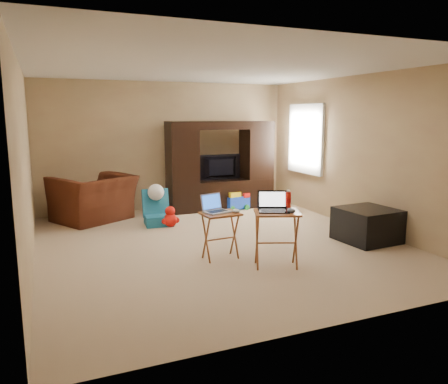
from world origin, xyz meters
name	(u,v)px	position (x,y,z in m)	size (l,w,h in m)	color
floor	(219,243)	(0.00, 0.00, 0.00)	(5.50, 5.50, 0.00)	#D1B691
ceiling	(218,67)	(0.00, 0.00, 2.50)	(5.50, 5.50, 0.00)	silver
wall_back	(167,146)	(0.00, 2.75, 1.25)	(5.00, 5.00, 0.00)	tan
wall_front	(341,188)	(0.00, -2.75, 1.25)	(5.00, 5.00, 0.00)	tan
wall_left	(25,166)	(-2.50, 0.00, 1.25)	(5.50, 5.50, 0.00)	tan
wall_right	(360,153)	(2.50, 0.00, 1.25)	(5.50, 5.50, 0.00)	tan
window_pane	(306,139)	(2.48, 1.55, 1.40)	(1.20, 1.20, 0.00)	white
window_frame	(306,139)	(2.46, 1.55, 1.40)	(0.06, 1.14, 1.34)	white
entertainment_center	(221,165)	(0.96, 2.26, 0.87)	(2.13, 0.53, 1.74)	black
television	(221,167)	(0.96, 2.22, 0.84)	(0.88, 0.12, 0.51)	black
recliner	(94,198)	(-1.51, 2.18, 0.40)	(1.24, 1.09, 0.81)	#4C2010
child_rocker	(158,207)	(-0.53, 1.43, 0.31)	(0.46, 0.52, 0.61)	#175F81
plush_toy	(170,216)	(-0.38, 1.23, 0.18)	(0.32, 0.27, 0.36)	red
push_toy	(237,200)	(1.22, 2.06, 0.19)	(0.50, 0.35, 0.37)	blue
ottoman	(367,225)	(2.09, -0.73, 0.25)	(0.77, 0.77, 0.49)	black
tray_table_left	(220,236)	(-0.23, -0.63, 0.31)	(0.47, 0.38, 0.61)	brown
tray_table_right	(276,239)	(0.29, -1.19, 0.35)	(0.54, 0.43, 0.70)	#A65628
laptop_left	(217,204)	(-0.26, -0.60, 0.73)	(0.32, 0.27, 0.24)	#A9A9AD
laptop_right	(273,202)	(0.25, -1.17, 0.82)	(0.37, 0.30, 0.24)	black
mouse_left	(236,211)	(-0.04, -0.70, 0.64)	(0.08, 0.12, 0.05)	silver
mouse_right	(291,210)	(0.42, -1.31, 0.73)	(0.09, 0.14, 0.06)	#44454A
water_bottle	(288,200)	(0.49, -1.11, 0.81)	(0.07, 0.07, 0.22)	red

